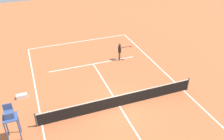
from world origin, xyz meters
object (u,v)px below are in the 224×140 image
Objects in this scene: umpire_chair at (10,117)px; equipment_bag at (22,96)px; tennis_ball at (131,66)px; player_serving at (120,50)px.

umpire_chair is 3.17× the size of equipment_bag.
umpire_chair is at bearing 27.79° from tennis_ball.
player_serving is 24.67× the size of tennis_ball.
umpire_chair is at bearing 81.47° from equipment_bag.
tennis_ball is at bearing -152.21° from umpire_chair.
player_serving is 2.21× the size of equipment_bag.
umpire_chair reaches higher than tennis_ball.
player_serving is 9.36m from equipment_bag.
equipment_bag is (9.33, 1.37, 0.12)m from tennis_ball.
player_serving reaches higher than tennis_ball.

